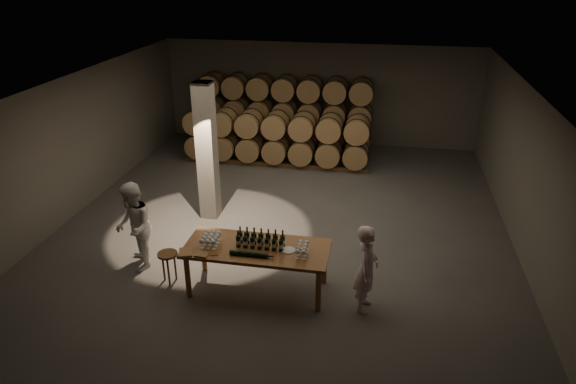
% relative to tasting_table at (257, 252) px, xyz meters
% --- Properties ---
extents(room, '(12.00, 12.00, 12.00)m').
position_rel_tasting_table_xyz_m(room, '(-1.80, 2.70, 0.80)').
color(room, '#55524F').
rests_on(room, ground).
extents(tasting_table, '(2.60, 1.10, 0.90)m').
position_rel_tasting_table_xyz_m(tasting_table, '(0.00, 0.00, 0.00)').
color(tasting_table, brown).
rests_on(tasting_table, ground).
extents(barrel_stack_back, '(5.48, 0.95, 2.31)m').
position_rel_tasting_table_xyz_m(barrel_stack_back, '(-0.96, 7.70, 0.40)').
color(barrel_stack_back, brown).
rests_on(barrel_stack_back, ground).
extents(barrel_stack_front, '(5.48, 0.95, 1.57)m').
position_rel_tasting_table_xyz_m(barrel_stack_front, '(-0.96, 6.30, 0.03)').
color(barrel_stack_front, brown).
rests_on(barrel_stack_front, ground).
extents(bottle_cluster, '(0.86, 0.23, 0.33)m').
position_rel_tasting_table_xyz_m(bottle_cluster, '(0.06, 0.03, 0.22)').
color(bottle_cluster, black).
rests_on(bottle_cluster, tasting_table).
extents(lying_bottles, '(0.78, 0.08, 0.08)m').
position_rel_tasting_table_xyz_m(lying_bottles, '(-0.05, -0.32, 0.15)').
color(lying_bottles, black).
rests_on(lying_bottles, tasting_table).
extents(glass_cluster_left, '(0.31, 0.42, 0.19)m').
position_rel_tasting_table_xyz_m(glass_cluster_left, '(-0.84, -0.04, 0.24)').
color(glass_cluster_left, silver).
rests_on(glass_cluster_left, tasting_table).
extents(glass_cluster_right, '(0.20, 0.42, 0.18)m').
position_rel_tasting_table_xyz_m(glass_cluster_right, '(0.83, -0.08, 0.24)').
color(glass_cluster_right, silver).
rests_on(glass_cluster_right, tasting_table).
extents(plate, '(0.25, 0.25, 0.01)m').
position_rel_tasting_table_xyz_m(plate, '(0.58, -0.01, 0.11)').
color(plate, silver).
rests_on(plate, tasting_table).
extents(notebook_near, '(0.24, 0.19, 0.03)m').
position_rel_tasting_table_xyz_m(notebook_near, '(-0.87, -0.44, 0.12)').
color(notebook_near, '#986637').
rests_on(notebook_near, tasting_table).
extents(notebook_corner, '(0.31, 0.35, 0.03)m').
position_rel_tasting_table_xyz_m(notebook_corner, '(-1.18, -0.41, 0.12)').
color(notebook_corner, '#986637').
rests_on(notebook_corner, tasting_table).
extents(pen, '(0.14, 0.04, 0.01)m').
position_rel_tasting_table_xyz_m(pen, '(-0.66, -0.42, 0.11)').
color(pen, black).
rests_on(pen, tasting_table).
extents(stool, '(0.38, 0.38, 0.63)m').
position_rel_tasting_table_xyz_m(stool, '(-1.69, -0.07, -0.28)').
color(stool, brown).
rests_on(stool, ground).
extents(person_man, '(0.45, 0.63, 1.62)m').
position_rel_tasting_table_xyz_m(person_man, '(1.96, -0.19, 0.01)').
color(person_man, silver).
rests_on(person_man, ground).
extents(person_woman, '(0.99, 1.08, 1.79)m').
position_rel_tasting_table_xyz_m(person_woman, '(-2.51, 0.32, 0.10)').
color(person_woman, white).
rests_on(person_woman, ground).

